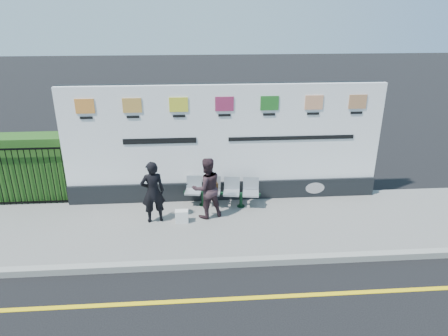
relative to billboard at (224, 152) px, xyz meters
name	(u,v)px	position (x,y,z in m)	size (l,w,h in m)	color
ground	(212,300)	(-0.50, -3.85, -1.42)	(80.00, 80.00, 0.00)	black
pavement	(207,226)	(-0.50, -1.35, -1.36)	(14.00, 3.00, 0.12)	slate
kerb	(210,263)	(-0.50, -2.85, -1.35)	(14.00, 0.18, 0.14)	gray
yellow_line	(212,300)	(-0.50, -3.85, -1.42)	(14.00, 0.10, 0.01)	yellow
billboard	(224,152)	(0.00, 0.00, 0.00)	(8.00, 0.30, 3.00)	black
hedge	(29,167)	(-5.08, 0.45, -0.45)	(2.35, 0.70, 1.70)	#244F17
railing	(22,177)	(-5.08, 0.00, -0.53)	(2.05, 0.06, 1.54)	black
bench	(222,199)	(-0.09, -0.46, -1.10)	(1.85, 0.50, 0.40)	#AFB3B8
woman_left	(153,192)	(-1.74, -1.11, -0.55)	(0.55, 0.36, 1.50)	black
woman_right	(207,188)	(-0.49, -0.98, -0.55)	(0.73, 0.57, 1.50)	#332126
handbag_brown	(212,187)	(-0.33, -0.43, -0.79)	(0.28, 0.12, 0.22)	black
carrier_bag_white	(182,216)	(-1.09, -1.23, -1.15)	(0.30, 0.18, 0.30)	silver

